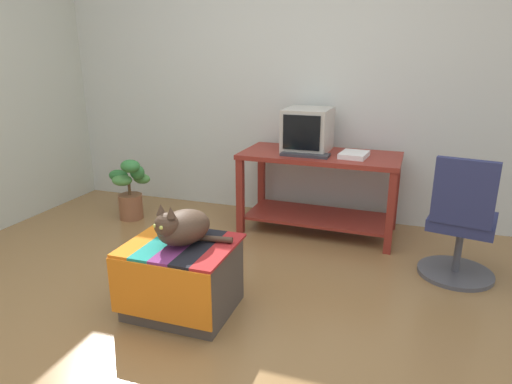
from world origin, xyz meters
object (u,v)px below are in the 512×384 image
object	(u,v)px
tv_monitor	(308,130)
office_chair	(461,227)
potted_plant	(129,188)
book	(354,155)
keyboard	(305,155)
ottoman_with_blanket	(182,277)
cat	(182,227)
desk	(319,179)

from	to	relation	value
tv_monitor	office_chair	size ratio (longest dim) A/B	0.52
potted_plant	book	bearing A→B (deg)	6.10
keyboard	ottoman_with_blanket	xyz separation A→B (m)	(-0.43, -1.42, -0.50)
office_chair	book	bearing A→B (deg)	-20.89
tv_monitor	cat	world-z (taller)	tv_monitor
book	ottoman_with_blanket	xyz separation A→B (m)	(-0.82, -1.50, -0.51)
book	cat	bearing A→B (deg)	-111.50
keyboard	office_chair	xyz separation A→B (m)	(1.20, -0.43, -0.33)
desk	tv_monitor	distance (m)	0.44
ottoman_with_blanket	book	bearing A→B (deg)	61.41
desk	tv_monitor	bearing A→B (deg)	148.81
desk	book	bearing A→B (deg)	-9.27
desk	keyboard	xyz separation A→B (m)	(-0.10, -0.14, 0.24)
keyboard	office_chair	size ratio (longest dim) A/B	0.45
cat	potted_plant	world-z (taller)	cat
desk	book	distance (m)	0.38
cat	office_chair	world-z (taller)	office_chair
book	office_chair	world-z (taller)	office_chair
book	office_chair	bearing A→B (deg)	-25.77
tv_monitor	ottoman_with_blanket	size ratio (longest dim) A/B	0.73
book	ottoman_with_blanket	size ratio (longest dim) A/B	0.41
ottoman_with_blanket	cat	world-z (taller)	cat
ottoman_with_blanket	potted_plant	xyz separation A→B (m)	(-1.23, 1.29, 0.09)
desk	keyboard	size ratio (longest dim) A/B	3.39
desk	potted_plant	distance (m)	1.79
potted_plant	office_chair	world-z (taller)	office_chair
cat	book	bearing A→B (deg)	78.80
ottoman_with_blanket	office_chair	distance (m)	1.91
desk	ottoman_with_blanket	size ratio (longest dim) A/B	2.13
keyboard	book	world-z (taller)	book
book	cat	distance (m)	1.71
book	potted_plant	bearing A→B (deg)	-167.11
book	office_chair	size ratio (longest dim) A/B	0.29
ottoman_with_blanket	tv_monitor	bearing A→B (deg)	76.48
desk	tv_monitor	world-z (taller)	tv_monitor
cat	potted_plant	xyz separation A→B (m)	(-1.24, 1.28, -0.24)
tv_monitor	book	size ratio (longest dim) A/B	1.77
cat	potted_plant	size ratio (longest dim) A/B	0.75
ottoman_with_blanket	desk	bearing A→B (deg)	71.26
desk	cat	xyz separation A→B (m)	(-0.52, -1.55, 0.07)
book	keyboard	bearing A→B (deg)	-160.87
desk	cat	world-z (taller)	cat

